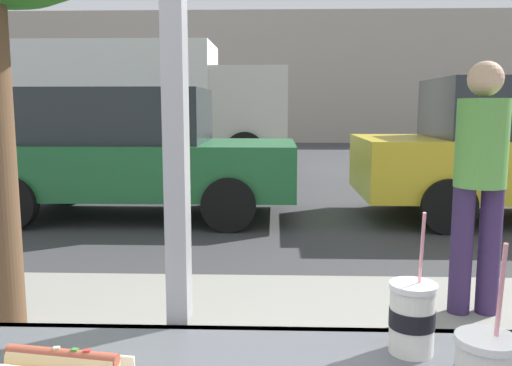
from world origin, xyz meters
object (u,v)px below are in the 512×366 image
object	(u,v)px
soda_cup_right	(412,317)
box_truck	(147,101)
parked_car_green	(133,152)
pedestrian	(480,172)
hotdog_tray_near	(62,362)

from	to	relation	value
soda_cup_right	box_truck	size ratio (longest dim) A/B	0.05
parked_car_green	box_truck	world-z (taller)	box_truck
pedestrian	soda_cup_right	bearing A→B (deg)	-113.47
soda_cup_right	hotdog_tray_near	size ratio (longest dim) A/B	1.12
hotdog_tray_near	pedestrian	size ratio (longest dim) A/B	0.17
soda_cup_right	parked_car_green	bearing A→B (deg)	110.20
hotdog_tray_near	parked_car_green	bearing A→B (deg)	103.72
soda_cup_right	pedestrian	world-z (taller)	pedestrian
parked_car_green	pedestrian	size ratio (longest dim) A/B	2.56
soda_cup_right	parked_car_green	xyz separation A→B (m)	(-2.17, 5.90, -0.16)
soda_cup_right	pedestrian	bearing A→B (deg)	66.53
hotdog_tray_near	soda_cup_right	bearing A→B (deg)	9.52
soda_cup_right	box_truck	world-z (taller)	box_truck
soda_cup_right	box_truck	xyz separation A→B (m)	(-3.36, 11.78, 0.58)
box_truck	pedestrian	size ratio (longest dim) A/B	3.93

